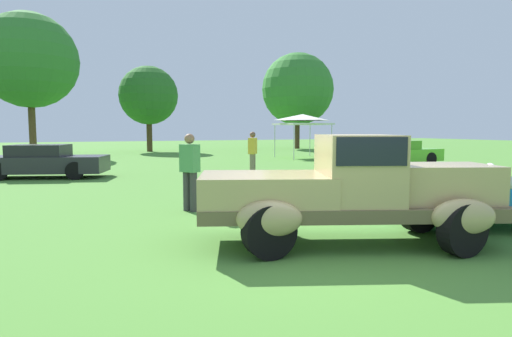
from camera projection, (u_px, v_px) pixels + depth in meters
ground_plane at (331, 247)px, 6.48m from camera, size 120.00×120.00×0.00m
feature_pickup_truck at (351, 189)px, 6.61m from camera, size 4.78×2.99×1.70m
show_car_charcoal at (44, 162)px, 15.70m from camera, size 4.61×2.92×1.22m
show_car_lime at (398, 153)px, 21.17m from camera, size 4.58×1.92×1.22m
spectator_near_truck at (190, 170)px, 9.26m from camera, size 0.42×0.47×1.69m
spectator_between_cars at (253, 152)px, 16.03m from camera, size 0.44×0.46×1.69m
canopy_tent_left_field at (303, 119)px, 26.49m from camera, size 2.87×2.87×2.71m
treeline_center at (29, 60)px, 27.81m from camera, size 6.16×6.16×9.34m
treeline_mid_right at (149, 96)px, 33.69m from camera, size 4.59×4.59×6.73m
treeline_far_right at (298, 89)px, 38.79m from camera, size 6.50×6.50×8.65m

